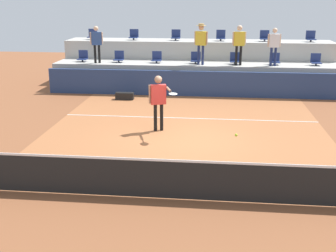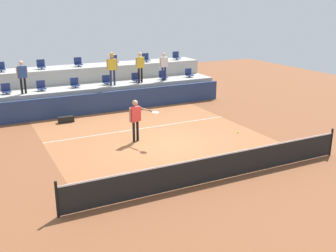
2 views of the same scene
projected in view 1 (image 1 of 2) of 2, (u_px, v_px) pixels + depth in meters
The scene contains 27 objects.
ground_plane at pixel (184, 140), 13.05m from camera, with size 40.00×40.00×0.00m, color brown.
court_inner_paint at pixel (186, 130), 14.00m from camera, with size 9.00×10.00×0.01m, color #A36038.
court_service_line at pixel (189, 118), 15.33m from camera, with size 9.00×0.06×0.00m, color silver.
tennis_net at pixel (171, 178), 9.10m from camera, with size 10.48×0.08×1.07m.
sponsor_backboard at pixel (194, 84), 18.60m from camera, with size 13.00×0.16×1.10m, color navy.
seating_tier_lower at pixel (196, 77), 19.81m from camera, with size 13.00×1.80×1.25m, color #ADAAA3.
seating_tier_upper at pixel (198, 62), 21.40m from camera, with size 13.00×1.80×2.10m, color #ADAAA3.
stadium_chair_lower_far_left at pixel (83, 57), 20.05m from camera, with size 0.44×0.40×0.52m.
stadium_chair_lower_left at pixel (119, 57), 19.88m from camera, with size 0.44×0.40×0.52m.
stadium_chair_lower_mid_left at pixel (157, 58), 19.69m from camera, with size 0.44×0.40×0.52m.
stadium_chair_lower_center at pixel (196, 59), 19.51m from camera, with size 0.44×0.40×0.52m.
stadium_chair_lower_mid_right at pixel (235, 59), 19.32m from camera, with size 0.44×0.40×0.52m.
stadium_chair_lower_right at pixel (275, 60), 19.14m from camera, with size 0.44×0.40×0.52m.
stadium_chair_lower_far_right at pixel (316, 60), 18.96m from camera, with size 0.44×0.40×0.52m.
stadium_chair_upper_far_left at pixel (93, 35), 21.52m from camera, with size 0.44×0.40×0.52m.
stadium_chair_upper_left at pixel (134, 35), 21.30m from camera, with size 0.44×0.40×0.52m.
stadium_chair_upper_mid_left at pixel (176, 36), 21.08m from camera, with size 0.44×0.40×0.52m.
stadium_chair_upper_mid_right at pixel (221, 36), 20.86m from camera, with size 0.44×0.40×0.52m.
stadium_chair_upper_right at pixel (265, 37), 20.64m from camera, with size 0.44×0.40×0.52m.
stadium_chair_upper_far_right at pixel (311, 37), 20.41m from camera, with size 0.44×0.40×0.52m.
tennis_player at pixel (159, 97), 13.60m from camera, with size 1.03×1.17×1.81m.
spectator_in_white at pixel (97, 41), 19.38m from camera, with size 0.58×0.28×1.66m.
spectator_with_hat at pixel (201, 39), 18.86m from camera, with size 0.60×0.51×1.80m.
spectator_leaning_on_rail at pixel (239, 41), 18.70m from camera, with size 0.61×0.27×1.74m.
spectator_in_grey at pixel (274, 43), 18.57m from camera, with size 0.58×0.24×1.64m.
tennis_ball at pixel (236, 135), 9.54m from camera, with size 0.07×0.07×0.07m.
equipment_bag at pixel (125, 96), 18.09m from camera, with size 0.76×0.28×0.30m, color black.
Camera 1 is at (0.85, -12.34, 4.21)m, focal length 45.83 mm.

